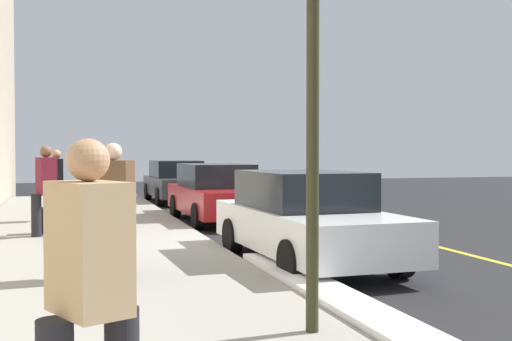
# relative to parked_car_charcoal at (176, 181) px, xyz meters

# --- Properties ---
(ground_plane) EXTENTS (56.00, 56.00, 0.00)m
(ground_plane) POSITION_rel_parked_car_charcoal_xyz_m (11.44, -0.14, -0.76)
(ground_plane) COLOR black
(sidewalk) EXTENTS (28.00, 4.60, 0.15)m
(sidewalk) POSITION_rel_parked_car_charcoal_xyz_m (11.44, -3.44, -0.68)
(sidewalk) COLOR gray
(sidewalk) RESTS_ON ground
(lane_stripe_centre) EXTENTS (28.00, 0.14, 0.01)m
(lane_stripe_centre) POSITION_rel_parked_car_charcoal_xyz_m (11.44, 3.06, -0.76)
(lane_stripe_centre) COLOR gold
(lane_stripe_centre) RESTS_ON ground
(snow_bank_curb) EXTENTS (7.41, 0.56, 0.22)m
(snow_bank_curb) POSITION_rel_parked_car_charcoal_xyz_m (16.94, -0.84, -0.65)
(snow_bank_curb) COLOR white
(snow_bank_curb) RESTS_ON ground
(parked_car_charcoal) EXTENTS (4.78, 1.94, 1.51)m
(parked_car_charcoal) POSITION_rel_parked_car_charcoal_xyz_m (0.00, 0.00, 0.00)
(parked_car_charcoal) COLOR black
(parked_car_charcoal) RESTS_ON ground
(parked_car_red) EXTENTS (4.71, 1.96, 1.51)m
(parked_car_red) POSITION_rel_parked_car_charcoal_xyz_m (6.74, -0.05, -0.00)
(parked_car_red) COLOR black
(parked_car_red) RESTS_ON ground
(parked_car_white) EXTENTS (4.69, 2.02, 1.51)m
(parked_car_white) POSITION_rel_parked_car_charcoal_xyz_m (13.23, -0.06, -0.00)
(parked_car_white) COLOR black
(parked_car_white) RESTS_ON ground
(pedestrian_black_coat) EXTENTS (0.49, 0.57, 1.74)m
(pedestrian_black_coat) POSITION_rel_parked_car_charcoal_xyz_m (6.66, -4.04, 0.32)
(pedestrian_black_coat) COLOR black
(pedestrian_black_coat) RESTS_ON sidewalk
(pedestrian_burgundy_coat) EXTENTS (0.55, 0.58, 1.81)m
(pedestrian_burgundy_coat) POSITION_rel_parked_car_charcoal_xyz_m (9.56, -4.19, 0.35)
(pedestrian_burgundy_coat) COLOR black
(pedestrian_burgundy_coat) RESTS_ON sidewalk
(pedestrian_brown_coat) EXTENTS (0.55, 0.57, 1.80)m
(pedestrian_brown_coat) POSITION_rel_parked_car_charcoal_xyz_m (14.25, -3.19, 0.35)
(pedestrian_brown_coat) COLOR black
(pedestrian_brown_coat) RESTS_ON sidewalk
(pedestrian_tan_coat) EXTENTS (0.56, 0.55, 1.76)m
(pedestrian_tan_coat) POSITION_rel_parked_car_charcoal_xyz_m (19.48, -3.68, 0.33)
(pedestrian_tan_coat) COLOR black
(pedestrian_tan_coat) RESTS_ON sidewalk
(rolling_suitcase) EXTENTS (0.34, 0.22, 0.89)m
(rolling_suitcase) POSITION_rel_parked_car_charcoal_xyz_m (9.17, -4.31, -0.34)
(rolling_suitcase) COLOR black
(rolling_suitcase) RESTS_ON sidewalk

